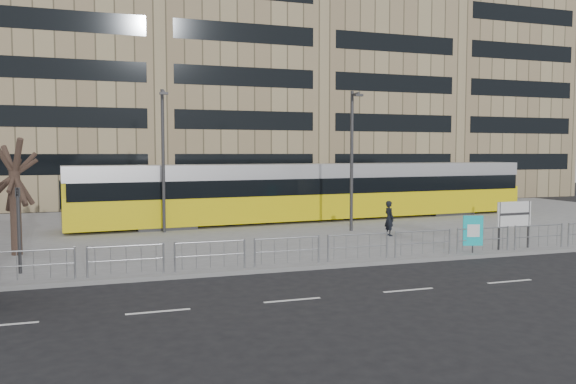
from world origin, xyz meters
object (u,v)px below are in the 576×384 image
object	(u,v)px
traffic_light_west	(19,219)
pedestrian	(389,218)
tram	(318,192)
station_sign	(514,216)
lamp_post_west	(163,155)
ad_panel	(473,231)
lamp_post_east	(352,155)
bare_tree	(13,136)

from	to	relation	value
traffic_light_west	pedestrian	bearing A→B (deg)	15.67
tram	station_sign	xyz separation A→B (m)	(4.45, -12.97, -0.34)
traffic_light_west	lamp_post_west	xyz separation A→B (m)	(5.99, 9.05, 2.27)
ad_panel	lamp_post_east	xyz separation A→B (m)	(-2.10, 7.94, 3.27)
station_sign	bare_tree	xyz separation A→B (m)	(-21.15, 5.29, 3.57)
ad_panel	traffic_light_west	bearing A→B (deg)	-168.96
lamp_post_east	ad_panel	bearing A→B (deg)	-75.18
traffic_light_west	lamp_post_east	size ratio (longest dim) A/B	0.40
ad_panel	pedestrian	xyz separation A→B (m)	(-0.99, 5.67, -0.04)
station_sign	traffic_light_west	world-z (taller)	traffic_light_west
ad_panel	pedestrian	distance (m)	5.76
lamp_post_west	tram	bearing A→B (deg)	15.15
pedestrian	traffic_light_west	xyz separation A→B (m)	(-17.06, -4.10, 1.06)
bare_tree	lamp_post_west	bearing A→B (deg)	36.70
pedestrian	station_sign	bearing A→B (deg)	-150.11
station_sign	bare_tree	world-z (taller)	bare_tree
lamp_post_west	lamp_post_east	world-z (taller)	lamp_post_west
tram	lamp_post_west	bearing A→B (deg)	-169.41
station_sign	bare_tree	distance (m)	22.09
tram	traffic_light_west	xyz separation A→B (m)	(-16.04, -11.77, 0.15)
pedestrian	traffic_light_west	bearing A→B (deg)	100.44
pedestrian	lamp_post_east	size ratio (longest dim) A/B	0.24
station_sign	lamp_post_west	size ratio (longest dim) A/B	0.28
traffic_light_west	lamp_post_west	distance (m)	11.09
tram	station_sign	bearing A→B (deg)	-75.60
station_sign	lamp_post_east	xyz separation A→B (m)	(-4.55, 7.57, 2.74)
ad_panel	pedestrian	size ratio (longest dim) A/B	0.89
traffic_light_west	bare_tree	world-z (taller)	bare_tree
ad_panel	pedestrian	world-z (taller)	pedestrian
station_sign	lamp_post_west	bearing A→B (deg)	141.73
bare_tree	station_sign	bearing A→B (deg)	-14.05
tram	pedestrian	bearing A→B (deg)	-87.01
pedestrian	lamp_post_west	bearing A→B (deg)	62.83
bare_tree	ad_panel	bearing A→B (deg)	-16.83
lamp_post_west	traffic_light_west	bearing A→B (deg)	-123.53
lamp_post_west	station_sign	bearing A→B (deg)	-35.26
station_sign	lamp_post_west	world-z (taller)	lamp_post_west
ad_panel	lamp_post_east	world-z (taller)	lamp_post_east
tram	traffic_light_west	world-z (taller)	tram
pedestrian	lamp_post_west	distance (m)	12.57
station_sign	lamp_post_east	world-z (taller)	lamp_post_east
lamp_post_east	bare_tree	xyz separation A→B (m)	(-16.61, -2.28, 0.83)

